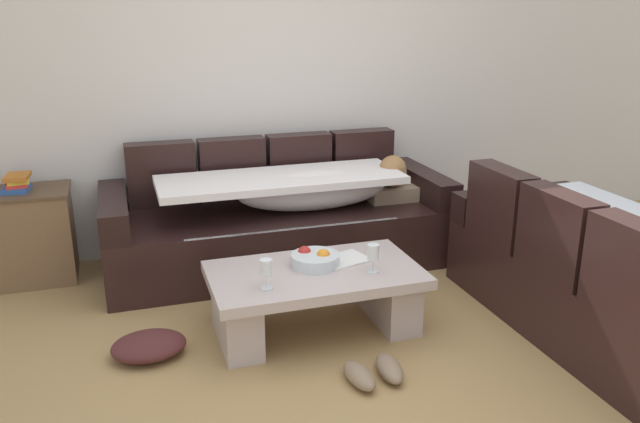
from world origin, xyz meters
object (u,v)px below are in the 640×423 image
pair_of_shoes (374,372)px  couch_along_wall (284,220)px  crumpled_garment (149,346)px  fruit_bowl (315,259)px  wine_glass_near_left (266,268)px  couch_near_window (607,281)px  book_stack_on_cabinet (17,183)px  open_magazine (344,260)px  coffee_table (315,293)px  wine_glass_near_right (373,253)px  side_cabinet (18,237)px

pair_of_shoes → couch_along_wall: bearing=90.9°
crumpled_garment → pair_of_shoes: bearing=-29.0°
fruit_bowl → wine_glass_near_left: wine_glass_near_left is taller
couch_near_window → fruit_bowl: (-1.53, 0.62, 0.08)m
couch_near_window → book_stack_on_cabinet: bearing=60.0°
pair_of_shoes → crumpled_garment: crumpled_garment is taller
book_stack_on_cabinet → wine_glass_near_left: bearing=-47.4°
open_magazine → book_stack_on_cabinet: (-1.86, 1.21, 0.31)m
couch_along_wall → wine_glass_near_left: couch_along_wall is taller
book_stack_on_cabinet → coffee_table: bearing=-38.0°
wine_glass_near_left → open_magazine: 0.59m
fruit_bowl → crumpled_garment: fruit_bowl is taller
open_magazine → pair_of_shoes: 0.76m
couch_near_window → couch_along_wall: bearing=41.7°
couch_along_wall → fruit_bowl: 1.01m
coffee_table → book_stack_on_cabinet: bearing=142.0°
wine_glass_near_right → pair_of_shoes: bearing=-110.4°
wine_glass_near_right → open_magazine: bearing=113.9°
fruit_bowl → couch_near_window: bearing=-22.1°
couch_near_window → pair_of_shoes: 1.45m
fruit_bowl → crumpled_garment: 1.03m
open_magazine → book_stack_on_cabinet: 2.24m
couch_along_wall → open_magazine: 0.99m
couch_along_wall → couch_near_window: 2.18m
couch_near_window → book_stack_on_cabinet: (-3.21, 1.85, 0.36)m
book_stack_on_cabinet → pair_of_shoes: size_ratio=0.68×
wine_glass_near_left → wine_glass_near_right: size_ratio=1.00×
wine_glass_near_left → pair_of_shoes: (0.45, -0.43, -0.45)m
couch_near_window → wine_glass_near_right: size_ratio=12.05×
coffee_table → side_cabinet: 2.14m
couch_along_wall → wine_glass_near_right: 1.23m
open_magazine → side_cabinet: bearing=131.8°
couch_near_window → open_magazine: couch_near_window is taller
fruit_bowl → pair_of_shoes: (0.11, -0.66, -0.37)m
crumpled_garment → wine_glass_near_left: bearing=-14.4°
coffee_table → wine_glass_near_left: bearing=-153.4°
crumpled_garment → couch_along_wall: bearing=45.8°
book_stack_on_cabinet → crumpled_garment: bearing=-61.1°
coffee_table → book_stack_on_cabinet: size_ratio=5.57×
book_stack_on_cabinet → pair_of_shoes: (1.79, -1.89, -0.65)m
crumpled_garment → open_magazine: bearing=4.3°
couch_along_wall → book_stack_on_cabinet: 1.81m
couch_near_window → book_stack_on_cabinet: size_ratio=9.28×
wine_glass_near_right → side_cabinet: size_ratio=0.23×
coffee_table → open_magazine: size_ratio=4.29×
wine_glass_near_right → side_cabinet: (-2.00, 1.43, -0.17)m
book_stack_on_cabinet → open_magazine: bearing=-33.0°
fruit_bowl → pair_of_shoes: fruit_bowl is taller
wine_glass_near_right → book_stack_on_cabinet: (-1.96, 1.42, 0.20)m
coffee_table → crumpled_garment: bearing=180.0°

